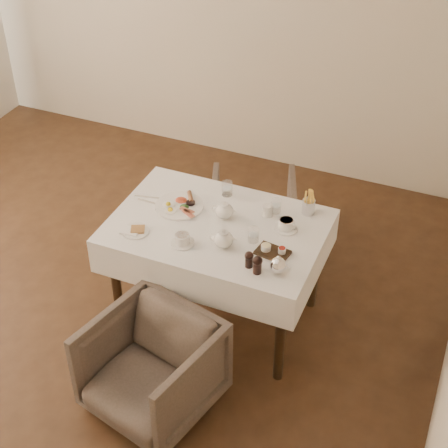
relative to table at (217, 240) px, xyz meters
name	(u,v)px	position (x,y,z in m)	size (l,w,h in m)	color
table	(217,240)	(0.00, 0.00, 0.00)	(1.28, 0.88, 0.75)	black
armchair_near	(152,368)	(-0.05, -0.81, -0.34)	(0.64, 0.66, 0.60)	#473D34
armchair_far	(253,215)	(-0.06, 0.79, -0.36)	(0.60, 0.62, 0.56)	#473D34
breakfast_plate	(180,205)	(-0.29, 0.09, 0.13)	(0.30, 0.30, 0.04)	white
side_plate	(135,231)	(-0.42, -0.25, 0.12)	(0.17, 0.16, 0.02)	white
teapot_centre	(224,210)	(0.01, 0.08, 0.18)	(0.15, 0.12, 0.12)	white
teapot_front	(224,238)	(0.12, -0.18, 0.18)	(0.15, 0.12, 0.12)	white
creamer	(268,210)	(0.25, 0.21, 0.16)	(0.06, 0.06, 0.07)	white
teacup_near	(182,240)	(-0.11, -0.24, 0.15)	(0.14, 0.14, 0.07)	white
teacup_far	(286,225)	(0.39, 0.12, 0.15)	(0.14, 0.14, 0.07)	white
glass_left	(227,188)	(-0.07, 0.32, 0.16)	(0.07, 0.07, 0.09)	silver
glass_mid	(253,235)	(0.25, -0.06, 0.16)	(0.06, 0.06, 0.09)	silver
glass_right	(276,206)	(0.28, 0.26, 0.16)	(0.06, 0.06, 0.09)	silver
condiment_board	(272,251)	(0.40, -0.12, 0.13)	(0.20, 0.15, 0.05)	black
pepper_mill_left	(249,259)	(0.31, -0.28, 0.17)	(0.05, 0.05, 0.10)	black
pepper_mill_right	(257,265)	(0.37, -0.31, 0.17)	(0.06, 0.06, 0.11)	black
silver_pot	(278,264)	(0.48, -0.27, 0.18)	(0.11, 0.09, 0.12)	white
fries_cup	(309,203)	(0.47, 0.33, 0.19)	(0.08, 0.08, 0.17)	silver
cutlery_fork	(148,197)	(-0.52, 0.10, 0.12)	(0.01, 0.17, 0.00)	silver
cutlery_knife	(150,202)	(-0.48, 0.05, 0.12)	(0.01, 0.17, 0.00)	silver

